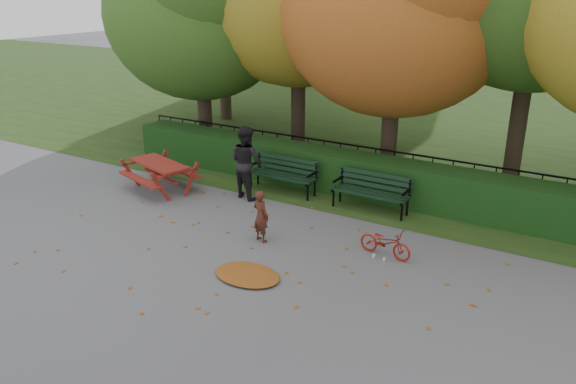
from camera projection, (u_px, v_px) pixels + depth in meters
The scene contains 13 objects.
ground at pixel (241, 261), 10.76m from camera, with size 90.00×90.00×0.00m, color slate.
grass_strip at pixel (449, 119), 21.99m from camera, with size 90.00×90.00×0.00m, color #1E3913.
hedge at pixel (344, 172), 14.20m from camera, with size 13.00×0.90×1.00m, color black.
iron_fence at pixel (357, 163), 14.82m from camera, with size 14.00×0.04×1.02m.
tree_a at pixel (202, 1), 16.16m from camera, with size 5.88×5.60×7.48m.
bench_left at pixel (284, 172), 14.18m from camera, with size 1.80×0.57×0.88m.
bench_right at pixel (372, 189), 13.02m from camera, with size 1.80×0.57×0.88m.
picnic_table at pixel (160, 169), 14.22m from camera, with size 2.07×1.85×0.85m.
leaf_pile at pixel (247, 275), 10.17m from camera, with size 1.29×0.89×0.09m, color maroon.
leaf_scatter at pixel (250, 255), 11.00m from camera, with size 9.00×5.70×0.01m, color maroon, non-canonical shape.
child at pixel (261, 216), 11.42m from camera, with size 0.40×0.26×1.10m, color #462016.
adult at pixel (246, 162), 13.68m from camera, with size 0.88×0.68×1.80m, color black.
bicycle at pixel (385, 242), 10.87m from camera, with size 0.38×1.08×0.57m, color maroon.
Camera 1 is at (5.73, -7.77, 5.01)m, focal length 35.00 mm.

